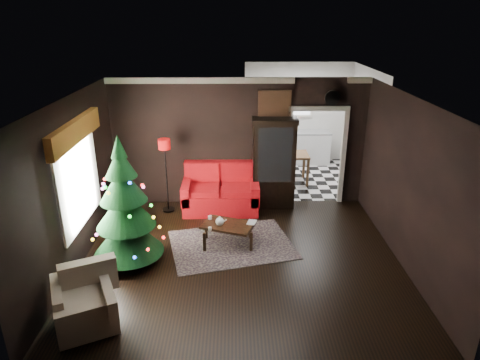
{
  "coord_description": "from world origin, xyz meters",
  "views": [
    {
      "loc": [
        -0.11,
        -6.38,
        4.0
      ],
      "look_at": [
        0.0,
        0.9,
        1.15
      ],
      "focal_mm": 31.68,
      "sensor_mm": 36.0,
      "label": 1
    }
  ],
  "objects_px": {
    "armchair": "(84,300)",
    "wall_clock": "(332,98)",
    "christmas_tree": "(125,205)",
    "coffee_table": "(228,234)",
    "loveseat": "(221,189)",
    "curio_cabinet": "(274,165)",
    "floor_lamp": "(166,176)",
    "teapot": "(220,221)",
    "kitchen_table": "(294,168)"
  },
  "relations": [
    {
      "from": "armchair",
      "to": "teapot",
      "type": "bearing_deg",
      "value": 26.58
    },
    {
      "from": "teapot",
      "to": "armchair",
      "type": "bearing_deg",
      "value": -128.76
    },
    {
      "from": "curio_cabinet",
      "to": "wall_clock",
      "type": "height_order",
      "value": "wall_clock"
    },
    {
      "from": "christmas_tree",
      "to": "wall_clock",
      "type": "height_order",
      "value": "wall_clock"
    },
    {
      "from": "curio_cabinet",
      "to": "floor_lamp",
      "type": "xyz_separation_m",
      "value": [
        -2.29,
        -0.28,
        -0.12
      ]
    },
    {
      "from": "loveseat",
      "to": "teapot",
      "type": "distance_m",
      "value": 1.55
    },
    {
      "from": "floor_lamp",
      "to": "kitchen_table",
      "type": "xyz_separation_m",
      "value": [
        2.94,
        1.71,
        -0.46
      ]
    },
    {
      "from": "wall_clock",
      "to": "kitchen_table",
      "type": "height_order",
      "value": "wall_clock"
    },
    {
      "from": "curio_cabinet",
      "to": "teapot",
      "type": "height_order",
      "value": "curio_cabinet"
    },
    {
      "from": "loveseat",
      "to": "curio_cabinet",
      "type": "relative_size",
      "value": 0.89
    },
    {
      "from": "teapot",
      "to": "wall_clock",
      "type": "relative_size",
      "value": 0.55
    },
    {
      "from": "teapot",
      "to": "kitchen_table",
      "type": "distance_m",
      "value": 3.66
    },
    {
      "from": "wall_clock",
      "to": "kitchen_table",
      "type": "bearing_deg",
      "value": 113.75
    },
    {
      "from": "coffee_table",
      "to": "loveseat",
      "type": "bearing_deg",
      "value": 96.51
    },
    {
      "from": "floor_lamp",
      "to": "kitchen_table",
      "type": "relative_size",
      "value": 2.13
    },
    {
      "from": "wall_clock",
      "to": "christmas_tree",
      "type": "bearing_deg",
      "value": -148.07
    },
    {
      "from": "loveseat",
      "to": "wall_clock",
      "type": "bearing_deg",
      "value": 9.66
    },
    {
      "from": "loveseat",
      "to": "christmas_tree",
      "type": "bearing_deg",
      "value": -127.17
    },
    {
      "from": "kitchen_table",
      "to": "coffee_table",
      "type": "bearing_deg",
      "value": -117.27
    },
    {
      "from": "curio_cabinet",
      "to": "teapot",
      "type": "distance_m",
      "value": 2.14
    },
    {
      "from": "floor_lamp",
      "to": "coffee_table",
      "type": "relative_size",
      "value": 1.76
    },
    {
      "from": "coffee_table",
      "to": "christmas_tree",
      "type": "bearing_deg",
      "value": -163.33
    },
    {
      "from": "curio_cabinet",
      "to": "floor_lamp",
      "type": "height_order",
      "value": "curio_cabinet"
    },
    {
      "from": "curio_cabinet",
      "to": "armchair",
      "type": "height_order",
      "value": "curio_cabinet"
    },
    {
      "from": "coffee_table",
      "to": "teapot",
      "type": "relative_size",
      "value": 5.13
    },
    {
      "from": "loveseat",
      "to": "kitchen_table",
      "type": "height_order",
      "value": "loveseat"
    },
    {
      "from": "armchair",
      "to": "coffee_table",
      "type": "height_order",
      "value": "armchair"
    },
    {
      "from": "armchair",
      "to": "coffee_table",
      "type": "bearing_deg",
      "value": 24.86
    },
    {
      "from": "christmas_tree",
      "to": "armchair",
      "type": "height_order",
      "value": "christmas_tree"
    },
    {
      "from": "coffee_table",
      "to": "teapot",
      "type": "height_order",
      "value": "teapot"
    },
    {
      "from": "armchair",
      "to": "coffee_table",
      "type": "relative_size",
      "value": 0.9
    },
    {
      "from": "armchair",
      "to": "kitchen_table",
      "type": "xyz_separation_m",
      "value": [
        3.52,
        5.38,
        -0.09
      ]
    },
    {
      "from": "christmas_tree",
      "to": "kitchen_table",
      "type": "bearing_deg",
      "value": 47.77
    },
    {
      "from": "teapot",
      "to": "kitchen_table",
      "type": "bearing_deg",
      "value": 61.0
    },
    {
      "from": "armchair",
      "to": "teapot",
      "type": "relative_size",
      "value": 4.63
    },
    {
      "from": "loveseat",
      "to": "armchair",
      "type": "relative_size",
      "value": 2.07
    },
    {
      "from": "floor_lamp",
      "to": "armchair",
      "type": "height_order",
      "value": "floor_lamp"
    },
    {
      "from": "armchair",
      "to": "christmas_tree",
      "type": "bearing_deg",
      "value": 58.85
    },
    {
      "from": "loveseat",
      "to": "christmas_tree",
      "type": "xyz_separation_m",
      "value": [
        -1.53,
        -2.02,
        0.55
      ]
    },
    {
      "from": "curio_cabinet",
      "to": "armchair",
      "type": "xyz_separation_m",
      "value": [
        -2.87,
        -3.95,
        -0.49
      ]
    },
    {
      "from": "coffee_table",
      "to": "wall_clock",
      "type": "relative_size",
      "value": 2.84
    },
    {
      "from": "loveseat",
      "to": "kitchen_table",
      "type": "xyz_separation_m",
      "value": [
        1.8,
        1.65,
        -0.12
      ]
    },
    {
      "from": "curio_cabinet",
      "to": "wall_clock",
      "type": "bearing_deg",
      "value": 8.53
    },
    {
      "from": "teapot",
      "to": "floor_lamp",
      "type": "bearing_deg",
      "value": 128.08
    },
    {
      "from": "floor_lamp",
      "to": "coffee_table",
      "type": "height_order",
      "value": "floor_lamp"
    },
    {
      "from": "teapot",
      "to": "kitchen_table",
      "type": "relative_size",
      "value": 0.24
    },
    {
      "from": "floor_lamp",
      "to": "christmas_tree",
      "type": "relative_size",
      "value": 0.71
    },
    {
      "from": "armchair",
      "to": "teapot",
      "type": "height_order",
      "value": "armchair"
    },
    {
      "from": "armchair",
      "to": "wall_clock",
      "type": "height_order",
      "value": "wall_clock"
    },
    {
      "from": "wall_clock",
      "to": "kitchen_table",
      "type": "xyz_separation_m",
      "value": [
        -0.55,
        1.25,
        -2.0
      ]
    }
  ]
}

